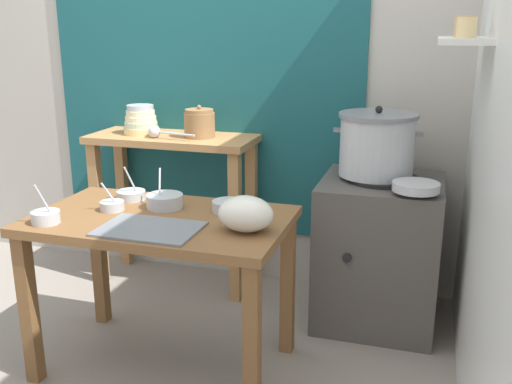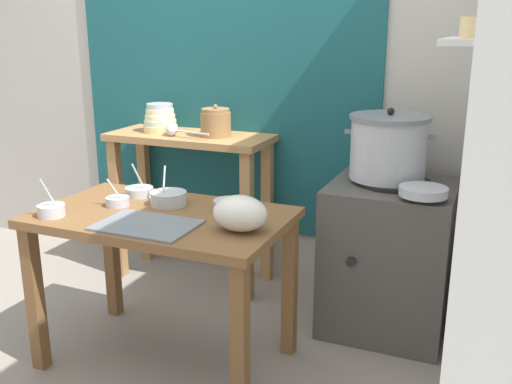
{
  "view_description": "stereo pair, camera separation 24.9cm",
  "coord_description": "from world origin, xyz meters",
  "px_view_note": "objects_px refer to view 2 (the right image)",
  "views": [
    {
      "loc": [
        1.15,
        -2.17,
        1.51
      ],
      "look_at": [
        0.45,
        0.12,
        0.82
      ],
      "focal_mm": 40.68,
      "sensor_mm": 36.0,
      "label": 1
    },
    {
      "loc": [
        1.38,
        -2.08,
        1.51
      ],
      "look_at": [
        0.45,
        0.12,
        0.82
      ],
      "focal_mm": 40.68,
      "sensor_mm": 36.0,
      "label": 2
    }
  ],
  "objects_px": {
    "stove_block": "(389,256)",
    "prep_bowl_1": "(139,191)",
    "ladle": "(173,130)",
    "wide_pan": "(423,191)",
    "back_shelf_table": "(191,171)",
    "prep_bowl_0": "(230,205)",
    "prep_bowl_4": "(51,210)",
    "prep_table": "(163,237)",
    "plastic_bag": "(240,213)",
    "prep_bowl_3": "(169,198)",
    "serving_tray": "(147,225)",
    "steamer_pot": "(388,147)",
    "clay_pot": "(216,123)",
    "bowl_stack_enamel": "(160,119)",
    "prep_bowl_2": "(117,201)"
  },
  "relations": [
    {
      "from": "stove_block",
      "to": "prep_bowl_1",
      "type": "distance_m",
      "value": 1.29
    },
    {
      "from": "ladle",
      "to": "wide_pan",
      "type": "height_order",
      "value": "ladle"
    },
    {
      "from": "back_shelf_table",
      "to": "prep_bowl_0",
      "type": "xyz_separation_m",
      "value": [
        0.59,
        -0.71,
        0.07
      ]
    },
    {
      "from": "ladle",
      "to": "prep_bowl_4",
      "type": "height_order",
      "value": "ladle"
    },
    {
      "from": "prep_table",
      "to": "plastic_bag",
      "type": "height_order",
      "value": "plastic_bag"
    },
    {
      "from": "wide_pan",
      "to": "prep_bowl_3",
      "type": "bearing_deg",
      "value": -159.77
    },
    {
      "from": "prep_table",
      "to": "serving_tray",
      "type": "xyz_separation_m",
      "value": [
        0.04,
        -0.17,
        0.12
      ]
    },
    {
      "from": "prep_bowl_0",
      "to": "prep_table",
      "type": "bearing_deg",
      "value": -149.83
    },
    {
      "from": "prep_table",
      "to": "stove_block",
      "type": "xyz_separation_m",
      "value": [
        0.87,
        0.73,
        -0.23
      ]
    },
    {
      "from": "prep_bowl_4",
      "to": "prep_table",
      "type": "bearing_deg",
      "value": 27.79
    },
    {
      "from": "steamer_pot",
      "to": "plastic_bag",
      "type": "xyz_separation_m",
      "value": [
        -0.42,
        -0.82,
        -0.15
      ]
    },
    {
      "from": "clay_pot",
      "to": "bowl_stack_enamel",
      "type": "bearing_deg",
      "value": -179.94
    },
    {
      "from": "bowl_stack_enamel",
      "to": "stove_block",
      "type": "bearing_deg",
      "value": -5.29
    },
    {
      "from": "bowl_stack_enamel",
      "to": "prep_bowl_0",
      "type": "height_order",
      "value": "bowl_stack_enamel"
    },
    {
      "from": "wide_pan",
      "to": "prep_bowl_3",
      "type": "height_order",
      "value": "prep_bowl_3"
    },
    {
      "from": "wide_pan",
      "to": "bowl_stack_enamel",
      "type": "bearing_deg",
      "value": 167.49
    },
    {
      "from": "prep_bowl_0",
      "to": "plastic_bag",
      "type": "bearing_deg",
      "value": -55.33
    },
    {
      "from": "back_shelf_table",
      "to": "prep_bowl_2",
      "type": "height_order",
      "value": "back_shelf_table"
    },
    {
      "from": "bowl_stack_enamel",
      "to": "clay_pot",
      "type": "bearing_deg",
      "value": 0.06
    },
    {
      "from": "back_shelf_table",
      "to": "prep_bowl_0",
      "type": "height_order",
      "value": "back_shelf_table"
    },
    {
      "from": "clay_pot",
      "to": "plastic_bag",
      "type": "distance_m",
      "value": 1.11
    },
    {
      "from": "prep_bowl_4",
      "to": "stove_block",
      "type": "bearing_deg",
      "value": 36.48
    },
    {
      "from": "plastic_bag",
      "to": "steamer_pot",
      "type": "bearing_deg",
      "value": 62.63
    },
    {
      "from": "wide_pan",
      "to": "steamer_pot",
      "type": "bearing_deg",
      "value": 130.95
    },
    {
      "from": "prep_table",
      "to": "ladle",
      "type": "xyz_separation_m",
      "value": [
        -0.39,
        0.77,
        0.33
      ]
    },
    {
      "from": "ladle",
      "to": "prep_bowl_4",
      "type": "bearing_deg",
      "value": -91.45
    },
    {
      "from": "prep_bowl_0",
      "to": "prep_bowl_4",
      "type": "relative_size",
      "value": 0.82
    },
    {
      "from": "steamer_pot",
      "to": "clay_pot",
      "type": "xyz_separation_m",
      "value": [
        -1.0,
        0.11,
        0.04
      ]
    },
    {
      "from": "clay_pot",
      "to": "prep_bowl_1",
      "type": "bearing_deg",
      "value": -96.63
    },
    {
      "from": "steamer_pot",
      "to": "prep_bowl_0",
      "type": "bearing_deg",
      "value": -133.61
    },
    {
      "from": "stove_block",
      "to": "serving_tray",
      "type": "height_order",
      "value": "stove_block"
    },
    {
      "from": "prep_bowl_0",
      "to": "back_shelf_table",
      "type": "bearing_deg",
      "value": 129.84
    },
    {
      "from": "prep_table",
      "to": "prep_bowl_2",
      "type": "relative_size",
      "value": 8.29
    },
    {
      "from": "stove_block",
      "to": "ladle",
      "type": "relative_size",
      "value": 2.61
    },
    {
      "from": "clay_pot",
      "to": "prep_bowl_4",
      "type": "relative_size",
      "value": 1.05
    },
    {
      "from": "back_shelf_table",
      "to": "wide_pan",
      "type": "relative_size",
      "value": 4.46
    },
    {
      "from": "plastic_bag",
      "to": "prep_table",
      "type": "bearing_deg",
      "value": 170.71
    },
    {
      "from": "plastic_bag",
      "to": "wide_pan",
      "type": "bearing_deg",
      "value": 42.63
    },
    {
      "from": "prep_bowl_4",
      "to": "wide_pan",
      "type": "bearing_deg",
      "value": 26.75
    },
    {
      "from": "prep_bowl_2",
      "to": "bowl_stack_enamel",
      "type": "bearing_deg",
      "value": 108.88
    },
    {
      "from": "prep_table",
      "to": "wide_pan",
      "type": "xyz_separation_m",
      "value": [
        1.04,
        0.51,
        0.19
      ]
    },
    {
      "from": "bowl_stack_enamel",
      "to": "prep_bowl_3",
      "type": "xyz_separation_m",
      "value": [
        0.5,
        -0.74,
        -0.22
      ]
    },
    {
      "from": "serving_tray",
      "to": "wide_pan",
      "type": "relative_size",
      "value": 1.86
    },
    {
      "from": "clay_pot",
      "to": "prep_bowl_3",
      "type": "relative_size",
      "value": 1.04
    },
    {
      "from": "back_shelf_table",
      "to": "serving_tray",
      "type": "xyz_separation_m",
      "value": [
        0.37,
        -1.03,
        0.05
      ]
    },
    {
      "from": "steamer_pot",
      "to": "serving_tray",
      "type": "height_order",
      "value": "steamer_pot"
    },
    {
      "from": "plastic_bag",
      "to": "prep_bowl_0",
      "type": "distance_m",
      "value": 0.27
    },
    {
      "from": "wide_pan",
      "to": "prep_bowl_4",
      "type": "xyz_separation_m",
      "value": [
        -1.45,
        -0.73,
        -0.05
      ]
    },
    {
      "from": "back_shelf_table",
      "to": "plastic_bag",
      "type": "relative_size",
      "value": 4.27
    },
    {
      "from": "wide_pan",
      "to": "prep_bowl_2",
      "type": "relative_size",
      "value": 1.62
    }
  ]
}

